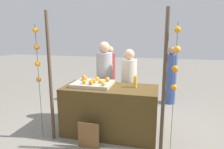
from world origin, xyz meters
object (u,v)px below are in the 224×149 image
at_px(vendor_left, 105,84).
at_px(juice_bottle, 135,82).
at_px(chalkboard_sign, 89,136).
at_px(orange_1, 91,82).
at_px(orange_0, 97,79).
at_px(stall_counter, 110,110).
at_px(vendor_right, 129,89).

bearing_deg(vendor_left, juice_bottle, -36.56).
bearing_deg(chalkboard_sign, orange_1, 102.49).
xyz_separation_m(orange_0, chalkboard_sign, (0.09, -0.75, -0.78)).
height_order(stall_counter, juice_bottle, juice_bottle).
bearing_deg(orange_1, stall_counter, 24.80).
height_order(orange_0, chalkboard_sign, orange_0).
xyz_separation_m(orange_1, juice_bottle, (0.75, 0.23, 0.00)).
bearing_deg(vendor_right, stall_counter, -113.11).
bearing_deg(stall_counter, vendor_left, 114.09).
relative_size(stall_counter, vendor_left, 1.01).
xyz_separation_m(stall_counter, orange_0, (-0.30, 0.19, 0.54)).
distance_m(orange_0, vendor_right, 0.74).
relative_size(orange_0, vendor_right, 0.05).
relative_size(vendor_left, vendor_right, 1.09).
relative_size(orange_0, vendor_left, 0.04).
distance_m(stall_counter, vendor_right, 0.69).
bearing_deg(orange_1, vendor_right, 52.48).
bearing_deg(chalkboard_sign, vendor_right, 68.02).
distance_m(juice_bottle, vendor_right, 0.60).
bearing_deg(vendor_left, vendor_right, -4.14).
distance_m(orange_0, vendor_left, 0.49).
xyz_separation_m(stall_counter, chalkboard_sign, (-0.22, -0.57, -0.24)).
bearing_deg(juice_bottle, chalkboard_sign, -135.02).
relative_size(juice_bottle, chalkboard_sign, 0.50).
relative_size(juice_bottle, vendor_right, 0.14).
bearing_deg(orange_0, stall_counter, -31.39).
distance_m(juice_bottle, vendor_left, 0.93).
bearing_deg(chalkboard_sign, orange_0, 96.59).
distance_m(orange_1, juice_bottle, 0.79).
bearing_deg(vendor_right, orange_0, -144.02).
relative_size(orange_0, juice_bottle, 0.34).
xyz_separation_m(juice_bottle, chalkboard_sign, (-0.66, -0.66, -0.79)).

